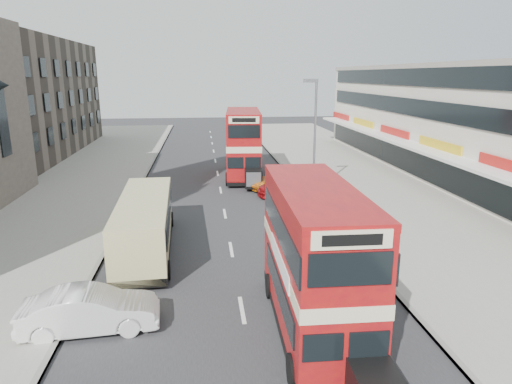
{
  "coord_description": "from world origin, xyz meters",
  "views": [
    {
      "loc": [
        -1.28,
        -12.99,
        8.39
      ],
      "look_at": [
        1.14,
        7.15,
        3.13
      ],
      "focal_mm": 31.8,
      "sensor_mm": 36.0,
      "label": 1
    }
  ],
  "objects_px": {
    "car_right_b": "(282,182)",
    "pedestrian_near": "(348,196)",
    "car_left_front": "(90,311)",
    "car_right_a": "(293,186)",
    "bus_main": "(315,260)",
    "bus_second": "(243,144)",
    "cyclist": "(283,182)",
    "street_lamp": "(314,128)",
    "coach": "(145,222)"
  },
  "relations": [
    {
      "from": "bus_main",
      "to": "cyclist",
      "type": "height_order",
      "value": "bus_main"
    },
    {
      "from": "street_lamp",
      "to": "bus_main",
      "type": "height_order",
      "value": "street_lamp"
    },
    {
      "from": "street_lamp",
      "to": "coach",
      "type": "relative_size",
      "value": 0.87
    },
    {
      "from": "car_right_b",
      "to": "pedestrian_near",
      "type": "distance_m",
      "value": 6.29
    },
    {
      "from": "bus_second",
      "to": "car_right_a",
      "type": "bearing_deg",
      "value": 117.63
    },
    {
      "from": "street_lamp",
      "to": "bus_second",
      "type": "relative_size",
      "value": 0.82
    },
    {
      "from": "bus_second",
      "to": "car_right_a",
      "type": "height_order",
      "value": "bus_second"
    },
    {
      "from": "bus_second",
      "to": "coach",
      "type": "xyz_separation_m",
      "value": [
        -6.3,
        -15.93,
        -1.38
      ]
    },
    {
      "from": "bus_second",
      "to": "bus_main",
      "type": "bearing_deg",
      "value": 94.68
    },
    {
      "from": "street_lamp",
      "to": "cyclist",
      "type": "height_order",
      "value": "street_lamp"
    },
    {
      "from": "car_right_b",
      "to": "pedestrian_near",
      "type": "xyz_separation_m",
      "value": [
        3.3,
        -5.35,
        0.24
      ]
    },
    {
      "from": "bus_second",
      "to": "pedestrian_near",
      "type": "height_order",
      "value": "bus_second"
    },
    {
      "from": "car_left_front",
      "to": "cyclist",
      "type": "bearing_deg",
      "value": -33.02
    },
    {
      "from": "street_lamp",
      "to": "cyclist",
      "type": "distance_m",
      "value": 4.69
    },
    {
      "from": "pedestrian_near",
      "to": "cyclist",
      "type": "xyz_separation_m",
      "value": [
        -3.31,
        5.19,
        -0.24
      ]
    },
    {
      "from": "bus_main",
      "to": "cyclist",
      "type": "distance_m",
      "value": 18.95
    },
    {
      "from": "car_left_front",
      "to": "car_right_a",
      "type": "height_order",
      "value": "car_left_front"
    },
    {
      "from": "car_left_front",
      "to": "pedestrian_near",
      "type": "relative_size",
      "value": 2.93
    },
    {
      "from": "car_right_a",
      "to": "pedestrian_near",
      "type": "xyz_separation_m",
      "value": [
        2.84,
        -3.7,
        0.18
      ]
    },
    {
      "from": "bus_main",
      "to": "bus_second",
      "type": "bearing_deg",
      "value": -88.32
    },
    {
      "from": "cyclist",
      "to": "bus_second",
      "type": "bearing_deg",
      "value": 110.85
    },
    {
      "from": "car_left_front",
      "to": "pedestrian_near",
      "type": "bearing_deg",
      "value": -50.24
    },
    {
      "from": "street_lamp",
      "to": "coach",
      "type": "xyz_separation_m",
      "value": [
        -10.67,
        -9.58,
        -3.34
      ]
    },
    {
      "from": "bus_second",
      "to": "car_left_front",
      "type": "xyz_separation_m",
      "value": [
        -7.31,
        -23.11,
        -2.09
      ]
    },
    {
      "from": "car_left_front",
      "to": "bus_second",
      "type": "bearing_deg",
      "value": -22.05
    },
    {
      "from": "street_lamp",
      "to": "pedestrian_near",
      "type": "xyz_separation_m",
      "value": [
        1.34,
        -4.06,
        -3.87
      ]
    },
    {
      "from": "car_right_a",
      "to": "bus_main",
      "type": "bearing_deg",
      "value": -8.72
    },
    {
      "from": "pedestrian_near",
      "to": "coach",
      "type": "bearing_deg",
      "value": -3.43
    },
    {
      "from": "street_lamp",
      "to": "cyclist",
      "type": "xyz_separation_m",
      "value": [
        -1.96,
        1.12,
        -4.1
      ]
    },
    {
      "from": "bus_main",
      "to": "pedestrian_near",
      "type": "bearing_deg",
      "value": -111.1
    },
    {
      "from": "bus_main",
      "to": "car_right_b",
      "type": "bearing_deg",
      "value": -95.56
    },
    {
      "from": "bus_second",
      "to": "car_right_a",
      "type": "relative_size",
      "value": 1.96
    },
    {
      "from": "cyclist",
      "to": "bus_main",
      "type": "bearing_deg",
      "value": -100.91
    },
    {
      "from": "bus_second",
      "to": "car_right_b",
      "type": "distance_m",
      "value": 6.01
    },
    {
      "from": "street_lamp",
      "to": "cyclist",
      "type": "relative_size",
      "value": 3.95
    },
    {
      "from": "bus_main",
      "to": "street_lamp",
      "type": "bearing_deg",
      "value": -102.21
    },
    {
      "from": "bus_second",
      "to": "coach",
      "type": "relative_size",
      "value": 1.06
    },
    {
      "from": "bus_main",
      "to": "coach",
      "type": "height_order",
      "value": "bus_main"
    },
    {
      "from": "cyclist",
      "to": "car_left_front",
      "type": "bearing_deg",
      "value": -122.43
    },
    {
      "from": "bus_main",
      "to": "cyclist",
      "type": "relative_size",
      "value": 4.27
    },
    {
      "from": "car_left_front",
      "to": "car_right_b",
      "type": "bearing_deg",
      "value": -32.83
    },
    {
      "from": "car_right_a",
      "to": "cyclist",
      "type": "relative_size",
      "value": 2.46
    },
    {
      "from": "bus_second",
      "to": "coach",
      "type": "bearing_deg",
      "value": 72.86
    },
    {
      "from": "bus_second",
      "to": "pedestrian_near",
      "type": "relative_size",
      "value": 6.45
    },
    {
      "from": "street_lamp",
      "to": "car_right_b",
      "type": "height_order",
      "value": "street_lamp"
    },
    {
      "from": "car_right_a",
      "to": "street_lamp",
      "type": "bearing_deg",
      "value": 103.95
    },
    {
      "from": "bus_main",
      "to": "car_right_b",
      "type": "relative_size",
      "value": 1.81
    },
    {
      "from": "street_lamp",
      "to": "car_right_a",
      "type": "xyz_separation_m",
      "value": [
        -1.5,
        -0.36,
        -4.05
      ]
    },
    {
      "from": "street_lamp",
      "to": "bus_main",
      "type": "xyz_separation_m",
      "value": [
        -4.26,
        -17.59,
        -2.25
      ]
    },
    {
      "from": "street_lamp",
      "to": "bus_second",
      "type": "distance_m",
      "value": 7.95
    }
  ]
}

